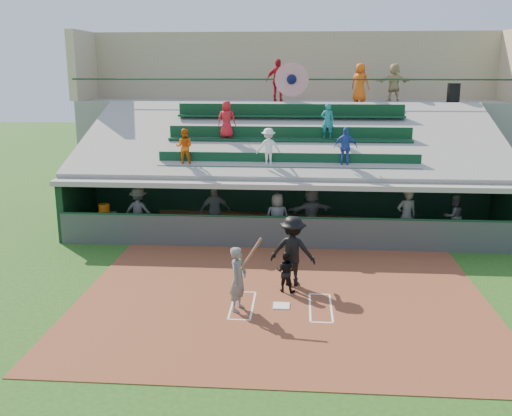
# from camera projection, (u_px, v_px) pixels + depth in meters

# --- Properties ---
(ground) EXTENTS (100.00, 100.00, 0.00)m
(ground) POSITION_uv_depth(u_px,v_px,m) (281.00, 307.00, 14.95)
(ground) COLOR #224E15
(ground) RESTS_ON ground
(dirt_slab) EXTENTS (11.00, 9.00, 0.02)m
(dirt_slab) POSITION_uv_depth(u_px,v_px,m) (282.00, 299.00, 15.43)
(dirt_slab) COLOR brown
(dirt_slab) RESTS_ON ground
(home_plate) EXTENTS (0.43, 0.43, 0.03)m
(home_plate) POSITION_uv_depth(u_px,v_px,m) (281.00, 306.00, 14.94)
(home_plate) COLOR white
(home_plate) RESTS_ON dirt_slab
(batters_box_chalk) EXTENTS (2.65, 1.85, 0.01)m
(batters_box_chalk) POSITION_uv_depth(u_px,v_px,m) (281.00, 306.00, 14.94)
(batters_box_chalk) COLOR white
(batters_box_chalk) RESTS_ON dirt_slab
(dugout_floor) EXTENTS (16.00, 3.50, 0.04)m
(dugout_floor) POSITION_uv_depth(u_px,v_px,m) (287.00, 234.00, 21.48)
(dugout_floor) COLOR #9A978C
(dugout_floor) RESTS_ON ground
(concourse_slab) EXTENTS (20.00, 3.00, 4.60)m
(concourse_slab) POSITION_uv_depth(u_px,v_px,m) (291.00, 149.00, 27.47)
(concourse_slab) COLOR gray
(concourse_slab) RESTS_ON ground
(grandstand) EXTENTS (20.40, 10.40, 7.80)m
(grandstand) POSITION_uv_depth(u_px,v_px,m) (290.00, 159.00, 24.58)
(grandstand) COLOR #454A45
(grandstand) RESTS_ON ground
(batter_at_plate) EXTENTS (0.92, 0.78, 1.95)m
(batter_at_plate) POSITION_uv_depth(u_px,v_px,m) (238.00, 279.00, 14.53)
(batter_at_plate) COLOR #5B5D58
(batter_at_plate) RESTS_ON dirt_slab
(catcher) EXTENTS (0.66, 0.58, 1.16)m
(catcher) POSITION_uv_depth(u_px,v_px,m) (286.00, 272.00, 15.82)
(catcher) COLOR black
(catcher) RESTS_ON dirt_slab
(home_umpire) EXTENTS (1.42, 0.96, 2.03)m
(home_umpire) POSITION_uv_depth(u_px,v_px,m) (293.00, 251.00, 16.25)
(home_umpire) COLOR black
(home_umpire) RESTS_ON dirt_slab
(dugout_bench) EXTENTS (13.75, 2.02, 0.41)m
(dugout_bench) POSITION_uv_depth(u_px,v_px,m) (286.00, 219.00, 22.61)
(dugout_bench) COLOR brown
(dugout_bench) RESTS_ON dugout_floor
(white_table) EXTENTS (1.06, 0.95, 0.77)m
(white_table) POSITION_uv_depth(u_px,v_px,m) (105.00, 224.00, 21.25)
(white_table) COLOR silver
(white_table) RESTS_ON dugout_floor
(water_cooler) EXTENTS (0.41, 0.41, 0.41)m
(water_cooler) POSITION_uv_depth(u_px,v_px,m) (104.00, 209.00, 21.04)
(water_cooler) COLOR orange
(water_cooler) RESTS_ON white_table
(dugout_player_a) EXTENTS (1.25, 0.82, 1.81)m
(dugout_player_a) POSITION_uv_depth(u_px,v_px,m) (139.00, 211.00, 21.08)
(dugout_player_a) COLOR #565853
(dugout_player_a) RESTS_ON dugout_floor
(dugout_player_b) EXTENTS (1.21, 0.79, 1.91)m
(dugout_player_b) POSITION_uv_depth(u_px,v_px,m) (215.00, 211.00, 20.91)
(dugout_player_b) COLOR #585B56
(dugout_player_b) RESTS_ON dugout_floor
(dugout_player_c) EXTENTS (0.93, 0.66, 1.77)m
(dugout_player_c) POSITION_uv_depth(u_px,v_px,m) (277.00, 218.00, 20.25)
(dugout_player_c) COLOR #5C5E59
(dugout_player_c) RESTS_ON dugout_floor
(dugout_player_d) EXTENTS (1.80, 1.08, 1.85)m
(dugout_player_d) POSITION_uv_depth(u_px,v_px,m) (311.00, 212.00, 20.89)
(dugout_player_d) COLOR #60635D
(dugout_player_d) RESTS_ON dugout_floor
(dugout_player_e) EXTENTS (0.82, 0.64, 1.98)m
(dugout_player_e) POSITION_uv_depth(u_px,v_px,m) (406.00, 216.00, 19.99)
(dugout_player_e) COLOR #535651
(dugout_player_e) RESTS_ON dugout_floor
(dugout_player_f) EXTENTS (0.92, 0.81, 1.58)m
(dugout_player_f) POSITION_uv_depth(u_px,v_px,m) (454.00, 216.00, 20.82)
(dugout_player_f) COLOR #5F625D
(dugout_player_f) RESTS_ON dugout_floor
(trash_bin) EXTENTS (0.56, 0.56, 0.84)m
(trash_bin) POSITION_uv_depth(u_px,v_px,m) (453.00, 93.00, 25.22)
(trash_bin) COLOR black
(trash_bin) RESTS_ON concourse_slab
(concourse_staff_a) EXTENTS (1.14, 0.54, 1.89)m
(concourse_staff_a) POSITION_uv_depth(u_px,v_px,m) (278.00, 80.00, 25.53)
(concourse_staff_a) COLOR red
(concourse_staff_a) RESTS_ON concourse_slab
(concourse_staff_b) EXTENTS (0.98, 0.83, 1.70)m
(concourse_staff_b) POSITION_uv_depth(u_px,v_px,m) (360.00, 83.00, 25.59)
(concourse_staff_b) COLOR #ED550D
(concourse_staff_b) RESTS_ON concourse_slab
(concourse_staff_c) EXTENTS (1.63, 0.70, 1.70)m
(concourse_staff_c) POSITION_uv_depth(u_px,v_px,m) (394.00, 82.00, 26.01)
(concourse_staff_c) COLOR tan
(concourse_staff_c) RESTS_ON concourse_slab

